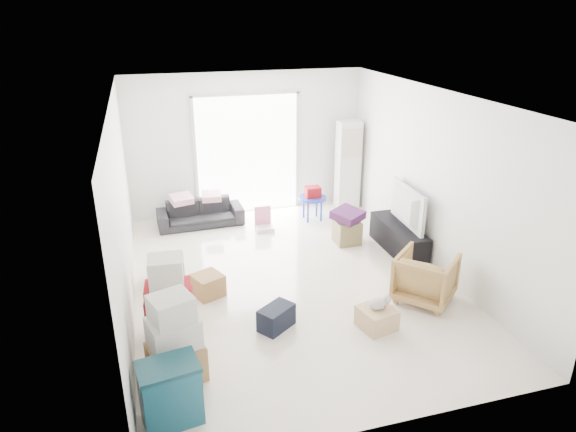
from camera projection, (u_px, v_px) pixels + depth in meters
The scene contains 21 objects.
room_shell at pixel (291, 195), 7.12m from camera, with size 4.98×6.48×3.18m.
sliding_door at pixel (247, 150), 9.81m from camera, with size 2.10×0.04×2.33m.
ac_tower at pixel (348, 165), 10.15m from camera, with size 0.45×0.30×1.75m, color silver.
tv_console at pixel (399, 238), 8.49m from camera, with size 0.41×1.37×0.46m, color black.
television at pixel (400, 221), 8.37m from camera, with size 1.13×0.65×0.15m, color black.
sofa at pixel (200, 209), 9.47m from camera, with size 1.56×0.46×0.61m, color #242429.
pillow_left at pixel (181, 193), 9.25m from camera, with size 0.34×0.27×0.11m, color #F3B1C6.
pillow_right at pixel (211, 190), 9.40m from camera, with size 0.33×0.27×0.11m, color #F3B1C6.
armchair at pixel (426, 275), 6.99m from camera, with size 0.73×0.69×0.76m, color #A57E49.
storage_bins at pixel (170, 393), 4.92m from camera, with size 0.63×0.49×0.66m.
box_stack_a at pixel (175, 342), 5.45m from camera, with size 0.66×0.59×1.02m.
box_stack_b at pixel (169, 301), 6.22m from camera, with size 0.61×0.52×1.05m.
box_stack_c at pixel (166, 270), 7.54m from camera, with size 0.55×0.46×0.37m.
loose_box at pixel (208, 285), 7.18m from camera, with size 0.38×0.38×0.31m, color #8C5F3F.
duffel_bag at pixel (276, 318), 6.44m from camera, with size 0.46×0.28×0.29m, color black.
ottoman at pixel (347, 232), 8.78m from camera, with size 0.41×0.41×0.41m, color #8F8753.
blanket at pixel (348, 217), 8.68m from camera, with size 0.45×0.45×0.14m, color #512357.
kids_table at pixel (313, 196), 9.65m from camera, with size 0.53×0.53×0.66m.
toy_walker at pixel (264, 224), 9.33m from camera, with size 0.33×0.29×0.43m.
wood_crate at pixel (377, 318), 6.45m from camera, with size 0.41×0.41×0.27m, color #D8B47D.
plush_bunny at pixel (380, 303), 6.39m from camera, with size 0.31×0.17×0.15m.
Camera 1 is at (-1.90, -6.43, 3.75)m, focal length 32.00 mm.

